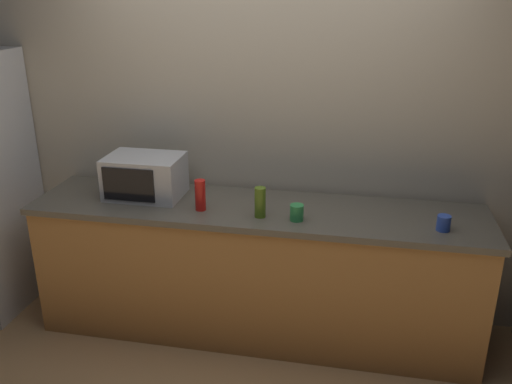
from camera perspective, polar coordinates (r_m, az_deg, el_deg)
ground_plane at (r=3.49m, az=-1.35°, el=-17.95°), size 8.00×8.00×0.00m
back_wall at (r=3.60m, az=1.28°, el=7.51°), size 6.40×0.10×2.70m
counter_run at (r=3.56m, az=0.00°, el=-8.27°), size 2.84×0.64×0.90m
microwave at (r=3.56m, az=-11.64°, el=1.63°), size 0.48×0.35×0.27m
bottle_olive_oil at (r=3.19m, az=0.44°, el=-1.09°), size 0.07×0.07×0.18m
bottle_hot_sauce at (r=3.30m, az=-5.90°, el=-0.33°), size 0.07×0.07×0.19m
mug_green at (r=3.17m, az=4.32°, el=-2.18°), size 0.08×0.08×0.10m
mug_blue at (r=3.21m, az=19.17°, el=-3.11°), size 0.08×0.08×0.09m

